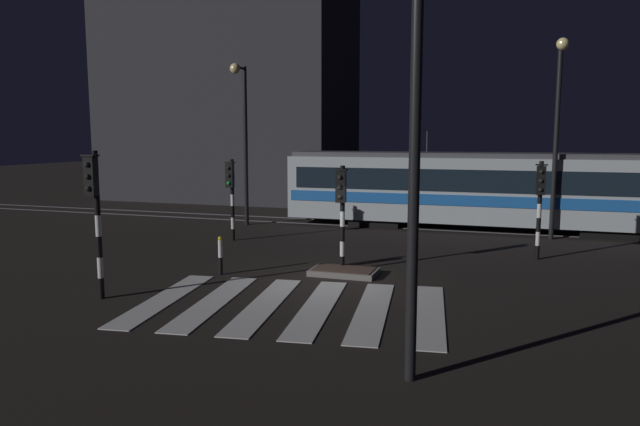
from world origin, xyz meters
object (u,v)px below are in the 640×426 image
at_px(street_lamp_near_kerb, 414,80).
at_px(street_lamp_trackside_left, 243,125).
at_px(traffic_light_corner_far_left, 231,187).
at_px(bollard_island_edge, 220,255).
at_px(traffic_light_median_centre, 342,202).
at_px(traffic_light_corner_far_right, 540,195).
at_px(street_lamp_trackside_right, 558,116).
at_px(tram, 487,189).
at_px(traffic_light_corner_near_left, 95,202).

bearing_deg(street_lamp_near_kerb, street_lamp_trackside_left, 124.10).
bearing_deg(traffic_light_corner_far_left, bollard_island_edge, -66.59).
relative_size(traffic_light_median_centre, street_lamp_near_kerb, 0.41).
height_order(traffic_light_corner_far_right, street_lamp_near_kerb, street_lamp_near_kerb).
height_order(street_lamp_trackside_right, tram, street_lamp_trackside_right).
bearing_deg(street_lamp_near_kerb, tram, 88.39).
xyz_separation_m(street_lamp_trackside_right, bollard_island_edge, (-9.33, -8.95, -4.12)).
distance_m(street_lamp_trackside_right, tram, 4.21).
bearing_deg(traffic_light_corner_far_right, street_lamp_trackside_left, 163.14).
bearing_deg(traffic_light_corner_near_left, traffic_light_corner_far_right, 38.62).
xyz_separation_m(traffic_light_median_centre, traffic_light_corner_far_left, (-5.35, 3.58, -0.01)).
xyz_separation_m(traffic_light_corner_far_left, bollard_island_edge, (2.17, -5.01, -1.47)).
xyz_separation_m(street_lamp_near_kerb, tram, (0.46, 16.49, -3.01)).
xyz_separation_m(traffic_light_corner_far_right, traffic_light_corner_far_left, (-10.86, 0.05, -0.05)).
xyz_separation_m(street_lamp_near_kerb, street_lamp_trackside_right, (2.95, 14.76, -0.09)).
distance_m(traffic_light_median_centre, street_lamp_near_kerb, 8.37).
relative_size(traffic_light_median_centre, street_lamp_trackside_left, 0.44).
relative_size(street_lamp_trackside_right, tram, 0.43).
relative_size(traffic_light_median_centre, tram, 0.18).
xyz_separation_m(traffic_light_corner_far_left, street_lamp_trackside_right, (11.50, 3.94, 2.64)).
relative_size(street_lamp_near_kerb, street_lamp_trackside_right, 1.02).
bearing_deg(tram, street_lamp_trackside_left, -168.57).
bearing_deg(traffic_light_corner_far_left, tram, 32.20).
relative_size(street_lamp_trackside_right, street_lamp_trackside_left, 1.06).
xyz_separation_m(traffic_light_corner_far_right, street_lamp_trackside_left, (-12.07, 3.66, 2.35)).
relative_size(traffic_light_corner_far_right, street_lamp_trackside_left, 0.45).
height_order(traffic_light_median_centre, street_lamp_trackside_left, street_lamp_trackside_left).
bearing_deg(traffic_light_median_centre, traffic_light_corner_far_right, 32.68).
xyz_separation_m(traffic_light_corner_far_right, traffic_light_corner_near_left, (-10.26, -8.20, 0.29)).
bearing_deg(traffic_light_corner_far_left, traffic_light_median_centre, -33.77).
relative_size(street_lamp_trackside_right, bollard_island_edge, 6.67).
distance_m(traffic_light_median_centre, tram, 9.96).
bearing_deg(traffic_light_corner_far_right, traffic_light_median_centre, -147.32).
bearing_deg(traffic_light_corner_far_left, street_lamp_near_kerb, -51.66).
relative_size(traffic_light_corner_far_right, tram, 0.18).
bearing_deg(street_lamp_trackside_right, tram, 145.10).
bearing_deg(traffic_light_corner_near_left, traffic_light_corner_far_left, 94.10).
relative_size(traffic_light_corner_far_left, tram, 0.18).
height_order(street_lamp_trackside_left, bollard_island_edge, street_lamp_trackside_left).
xyz_separation_m(traffic_light_median_centre, street_lamp_near_kerb, (3.20, -7.24, 2.72)).
height_order(traffic_light_corner_far_right, traffic_light_corner_far_left, traffic_light_corner_far_right).
bearing_deg(traffic_light_corner_far_right, bollard_island_edge, -150.25).
relative_size(traffic_light_corner_far_left, street_lamp_near_kerb, 0.41).
height_order(traffic_light_corner_near_left, traffic_light_median_centre, traffic_light_corner_near_left).
bearing_deg(traffic_light_median_centre, tram, 68.41).
bearing_deg(bollard_island_edge, street_lamp_trackside_left, 111.42).
distance_m(traffic_light_corner_near_left, tram, 16.29).
distance_m(traffic_light_corner_far_left, street_lamp_trackside_left, 4.50).
distance_m(traffic_light_corner_near_left, traffic_light_corner_far_left, 8.28).
bearing_deg(street_lamp_near_kerb, traffic_light_corner_near_left, 162.12).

